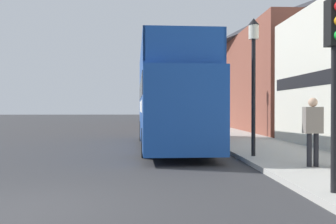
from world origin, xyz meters
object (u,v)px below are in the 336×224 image
(traffic_signal, at_px, (335,51))
(lamp_post_nearest, at_px, (254,60))
(parked_car_ahead_of_bus, at_px, (176,124))
(pedestrian_second, at_px, (313,125))
(tour_bus, at_px, (170,103))
(lamp_post_second, at_px, (210,76))

(traffic_signal, distance_m, lamp_post_nearest, 5.51)
(parked_car_ahead_of_bus, relative_size, traffic_signal, 1.15)
(pedestrian_second, relative_size, lamp_post_nearest, 0.41)
(tour_bus, bearing_deg, traffic_signal, -77.50)
(pedestrian_second, distance_m, traffic_signal, 3.60)
(parked_car_ahead_of_bus, bearing_deg, lamp_post_nearest, -82.03)
(tour_bus, bearing_deg, pedestrian_second, -64.36)
(traffic_signal, xyz_separation_m, lamp_post_nearest, (-0.01, 5.48, 0.49))
(lamp_post_second, bearing_deg, tour_bus, -115.68)
(pedestrian_second, height_order, lamp_post_nearest, lamp_post_nearest)
(pedestrian_second, distance_m, lamp_post_second, 12.03)
(traffic_signal, bearing_deg, pedestrian_second, 73.48)
(lamp_post_nearest, bearing_deg, tour_bus, 120.27)
(tour_bus, relative_size, lamp_post_nearest, 2.52)
(pedestrian_second, xyz_separation_m, traffic_signal, (-0.93, -3.14, 1.49))
(tour_bus, height_order, lamp_post_second, lamp_post_second)
(traffic_signal, xyz_separation_m, lamp_post_second, (0.05, 14.93, 0.77))
(pedestrian_second, bearing_deg, lamp_post_second, 94.29)
(tour_bus, distance_m, traffic_signal, 10.04)
(traffic_signal, bearing_deg, parked_car_ahead_of_bus, 94.64)
(pedestrian_second, height_order, lamp_post_second, lamp_post_second)
(lamp_post_second, bearing_deg, parked_car_ahead_of_bus, 111.42)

